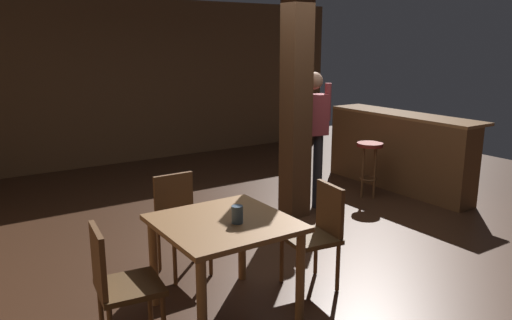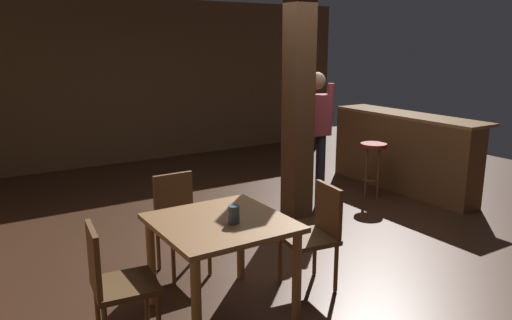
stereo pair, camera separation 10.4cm
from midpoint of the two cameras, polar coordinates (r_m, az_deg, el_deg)
name	(u,v)px [view 2 (the right image)]	position (r m, az deg, el deg)	size (l,w,h in m)	color
ground_plane	(305,237)	(5.52, 6.20, -8.78)	(10.80, 10.80, 0.00)	#382114
wall_back	(151,81)	(9.10, -11.61, 8.85)	(8.00, 0.10, 2.80)	brown
pillar	(298,101)	(5.88, 5.37, 6.72)	(0.28, 0.28, 2.80)	#422816
dining_table	(221,236)	(3.84, -3.23, -8.64)	(0.97, 0.97, 0.76)	brown
chair_west	(114,280)	(3.58, -15.15, -13.10)	(0.46, 0.46, 0.89)	#4C3319
chair_north	(179,218)	(4.63, -8.14, -6.58)	(0.42, 0.42, 0.89)	#4C3319
chair_east	(316,231)	(4.32, 7.58, -8.03)	(0.48, 0.48, 0.89)	#4C3319
napkin_cup	(234,214)	(3.72, -1.75, -6.23)	(0.09, 0.09, 0.13)	#33475B
standing_person	(316,131)	(6.22, 7.31, 3.33)	(0.47, 0.27, 1.72)	maroon
bar_counter	(402,152)	(7.40, 16.73, 0.93)	(0.56, 2.38, 1.08)	brown
bar_stool_near	(373,157)	(6.90, 13.66, 0.33)	(0.35, 0.35, 0.75)	maroon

